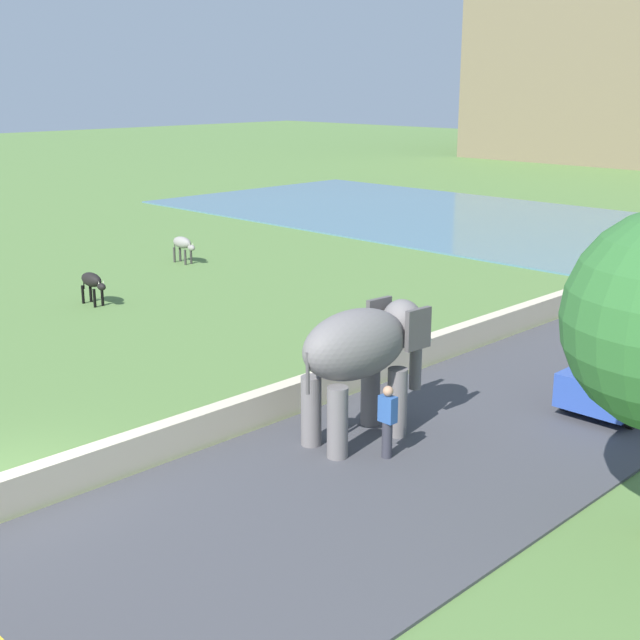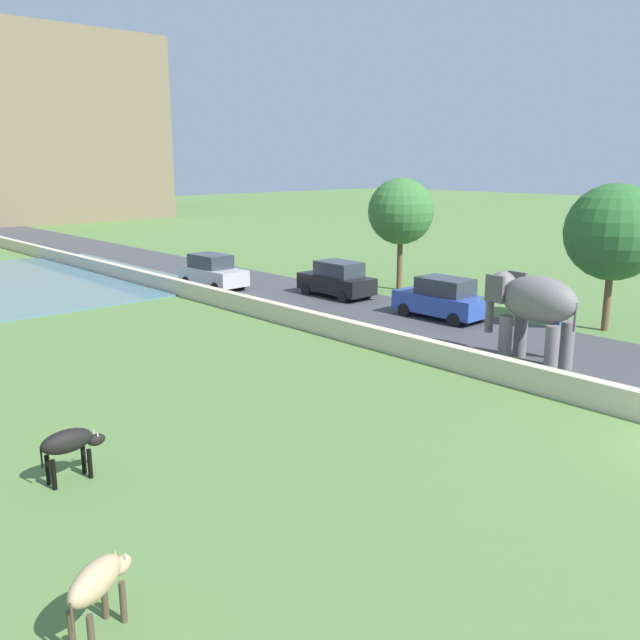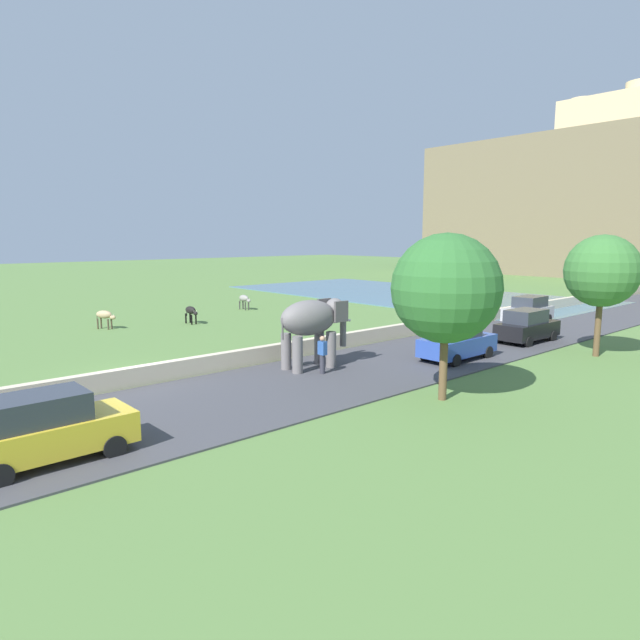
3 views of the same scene
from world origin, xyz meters
name	(u,v)px [view 3 (image 3 of 3)]	position (x,y,z in m)	size (l,w,h in m)	color
ground_plane	(134,379)	(0.00, 0.00, 0.00)	(220.00, 220.00, 0.00)	#567A3D
road_surface	(510,336)	(5.00, 20.00, 0.03)	(7.00, 120.00, 0.06)	#424247
barrier_wall	(434,325)	(1.20, 18.00, 0.39)	(0.40, 110.00, 0.78)	beige
lake	(405,294)	(-14.00, 33.46, 0.04)	(36.00, 18.00, 0.08)	slate
elephant	(313,322)	(3.44, 6.48, 2.04)	(1.59, 3.51, 2.99)	slate
person_beside_elephant	(322,354)	(4.52, 6.06, 0.87)	(0.36, 0.22, 1.63)	#33333D
car_yellow	(46,429)	(6.58, -4.96, 0.90)	(1.83, 4.02, 1.80)	gold
car_silver	(528,310)	(3.42, 24.99, 0.90)	(1.90, 4.05, 1.80)	#B7B7BC
car_black	(527,326)	(6.57, 18.87, 0.90)	(1.83, 4.02, 1.80)	black
car_blue	(457,341)	(6.58, 12.48, 0.90)	(1.82, 4.01, 1.80)	#2D4CA8
cow_grey	(244,299)	(-14.68, 15.02, 0.84)	(1.39, 0.46, 1.15)	gray
cow_black	(191,311)	(-11.12, 8.51, 0.84)	(1.39, 0.44, 1.15)	black
cow_tan	(105,316)	(-12.79, 3.56, 0.84)	(1.36, 1.00, 1.15)	tan
tree_near	(446,289)	(9.85, 6.92, 3.89)	(3.74, 3.74, 5.77)	brown
tree_mid	(602,271)	(10.45, 18.21, 4.04)	(3.37, 3.37, 5.74)	brown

